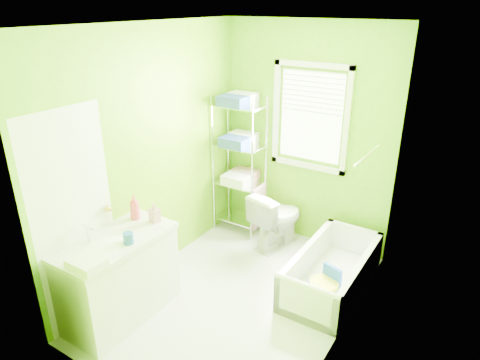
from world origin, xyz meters
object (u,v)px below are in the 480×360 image
Objects in this scene: bathtub at (331,276)px; toilet at (277,218)px; wire_shelf_unit at (241,150)px; vanity at (119,276)px.

bathtub is 1.91× the size of toilet.
vanity is at bearing -91.48° from wire_shelf_unit.
toilet is at bearing 71.57° from vanity.
toilet is 0.94m from wire_shelf_unit.
vanity is at bearing 84.34° from toilet.
wire_shelf_unit is (0.05, 2.01, 0.64)m from vanity.
toilet is (-0.88, 0.46, 0.22)m from bathtub.
vanity is 0.62× the size of wire_shelf_unit.
bathtub is 0.77× the size of wire_shelf_unit.
vanity is (-1.52, -1.45, 0.30)m from bathtub.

